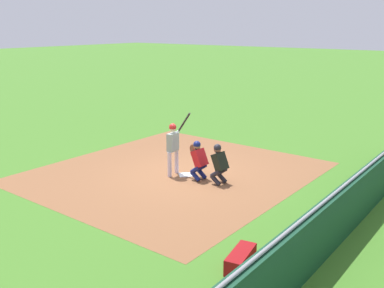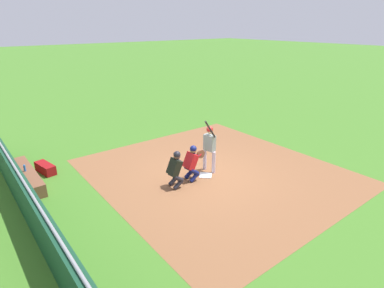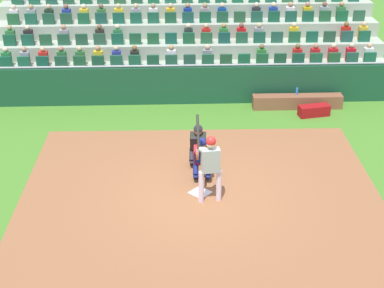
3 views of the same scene
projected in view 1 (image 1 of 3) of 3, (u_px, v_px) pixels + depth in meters
ground_plane at (186, 175)px, 14.73m from camera, size 160.00×160.00×0.00m
infield_dirt_patch at (174, 172)px, 15.02m from camera, size 8.96×8.20×0.01m
home_plate_marker at (186, 175)px, 14.73m from camera, size 0.62×0.62×0.02m
batter_at_plate at (173, 143)px, 14.49m from camera, size 0.61×0.64×2.11m
catcher_crouching at (198, 158)px, 14.16m from camera, size 0.48×0.72×1.29m
home_plate_umpire at (219, 162)px, 13.77m from camera, size 0.49×0.48×1.29m
dugout_wall at (361, 195)px, 11.26m from camera, size 14.23×0.24×1.35m
dugout_bench at (278, 259)px, 9.05m from camera, size 2.94×0.40×0.44m
water_bottle_on_bench at (283, 245)px, 8.92m from camera, size 0.07×0.07×0.23m
equipment_duffel_bag at (241, 259)px, 9.11m from camera, size 1.04×0.54×0.35m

